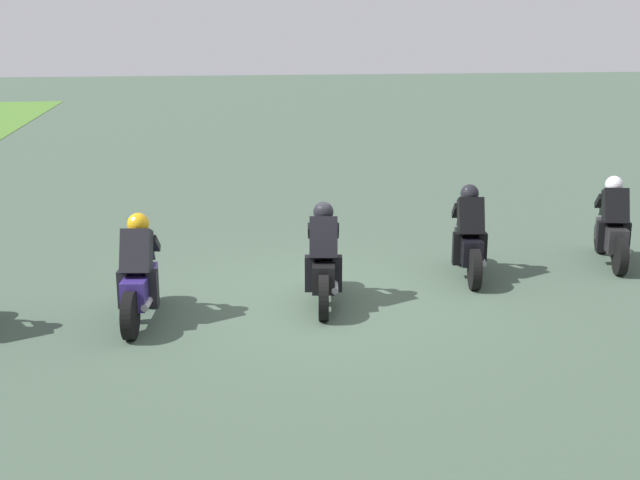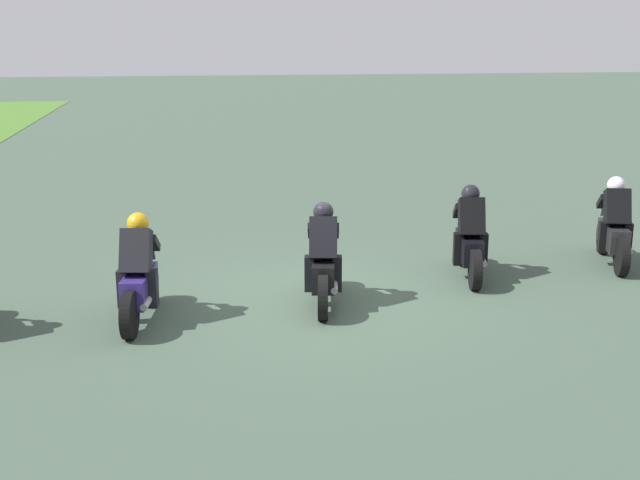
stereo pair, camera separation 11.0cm
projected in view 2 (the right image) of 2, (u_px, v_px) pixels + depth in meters
ground_plane at (321, 298)px, 12.66m from camera, size 120.00×120.00×0.00m
rider_lane_a at (614, 229)px, 14.34m from camera, size 2.01×0.67×1.51m
rider_lane_b at (470, 240)px, 13.61m from camera, size 2.03×0.61×1.51m
rider_lane_c at (323, 263)px, 12.27m from camera, size 2.04×0.60×1.51m
rider_lane_d at (139, 277)px, 11.57m from camera, size 2.04×0.59×1.51m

